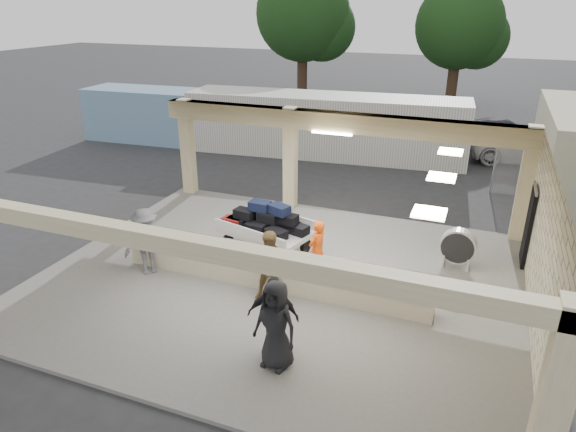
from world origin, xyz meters
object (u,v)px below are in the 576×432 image
at_px(baggage_counter, 271,269).
at_px(drum_fan, 458,246).
at_px(passenger_b, 273,317).
at_px(car_white_a, 535,146).
at_px(luggage_cart, 265,225).
at_px(baggage_handler, 317,250).
at_px(passenger_a, 272,266).
at_px(passenger_c, 146,241).
at_px(container_white, 325,125).
at_px(container_blue, 181,117).
at_px(passenger_d, 276,325).
at_px(car_dark, 498,137).

bearing_deg(baggage_counter, drum_fan, 33.64).
distance_m(passenger_b, car_white_a, 17.57).
bearing_deg(luggage_cart, baggage_handler, -13.79).
relative_size(baggage_handler, passenger_a, 0.92).
bearing_deg(passenger_c, baggage_handler, -28.86).
bearing_deg(car_white_a, baggage_counter, 149.76).
bearing_deg(container_white, baggage_counter, -83.67).
xyz_separation_m(car_white_a, container_white, (-9.09, -2.09, 0.64)).
bearing_deg(drum_fan, baggage_counter, -143.47).
distance_m(luggage_cart, container_blue, 13.25).
bearing_deg(baggage_handler, drum_fan, 141.98).
distance_m(baggage_handler, container_white, 11.85).
bearing_deg(passenger_c, passenger_b, -69.79).
relative_size(car_white_a, container_white, 0.41).
bearing_deg(baggage_handler, luggage_cart, -98.12).
bearing_deg(passenger_d, car_dark, 88.77).
xyz_separation_m(baggage_handler, passenger_b, (0.15, -3.23, 0.08)).
bearing_deg(drum_fan, container_blue, 150.91).
bearing_deg(passenger_d, luggage_cart, 126.53).
xyz_separation_m(luggage_cart, container_blue, (-8.90, 9.81, 0.41)).
distance_m(baggage_counter, drum_fan, 5.11).
xyz_separation_m(passenger_c, container_blue, (-6.56, 12.13, 0.29)).
height_order(drum_fan, car_dark, car_dark).
xyz_separation_m(passenger_d, car_dark, (3.84, 18.26, -0.30)).
bearing_deg(car_white_a, drum_fan, 162.94).
xyz_separation_m(passenger_c, car_white_a, (9.93, 14.74, -0.26)).
bearing_deg(drum_fan, passenger_b, -118.19).
distance_m(luggage_cart, drum_fan, 5.30).
height_order(passenger_b, car_white_a, passenger_b).
bearing_deg(container_blue, passenger_b, -55.51).
bearing_deg(container_white, passenger_b, -81.43).
xyz_separation_m(baggage_counter, passenger_b, (1.08, -2.43, 0.40)).
distance_m(baggage_counter, luggage_cart, 2.08).
height_order(passenger_d, container_white, container_white).
bearing_deg(passenger_b, passenger_d, -69.46).
bearing_deg(drum_fan, car_dark, 89.05).
xyz_separation_m(drum_fan, passenger_b, (-3.17, -5.26, 0.32)).
bearing_deg(container_white, passenger_a, -83.04).
bearing_deg(passenger_b, car_dark, 66.61).
height_order(baggage_counter, passenger_a, passenger_a).
distance_m(container_white, container_blue, 7.42).
height_order(passenger_d, car_dark, passenger_d).
height_order(passenger_a, passenger_d, passenger_d).
xyz_separation_m(baggage_counter, drum_fan, (4.25, 2.83, 0.09)).
distance_m(passenger_c, passenger_d, 5.06).
distance_m(passenger_c, container_white, 12.68).
distance_m(car_white_a, container_blue, 16.70).
height_order(luggage_cart, car_white_a, luggage_cart).
distance_m(drum_fan, container_blue, 16.63).
relative_size(luggage_cart, car_dark, 0.64).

